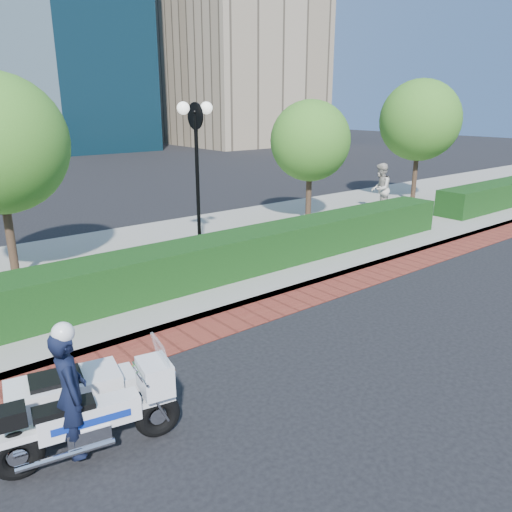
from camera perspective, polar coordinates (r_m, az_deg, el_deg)
ground at (r=9.74m, az=5.48°, el=-9.39°), size 120.00×120.00×0.00m
brick_strip at (r=10.75m, az=-0.13°, el=-6.61°), size 60.00×1.00×0.01m
sidewalk at (r=14.29m, az=-11.49°, el=-0.56°), size 60.00×8.00×0.15m
hedge_main at (r=12.13m, az=-6.35°, el=-0.67°), size 18.00×1.20×1.00m
hedge_far at (r=24.50m, az=27.18°, el=6.61°), size 10.00×1.20×1.00m
lamppost at (r=13.51m, az=-6.79°, el=11.17°), size 1.02×0.70×4.21m
tree_c at (r=17.96m, az=6.23°, el=12.93°), size 2.80×2.80×4.30m
tree_d at (r=22.98m, az=18.22°, el=14.51°), size 3.40×3.40×5.16m
tower_right at (r=56.67m, az=-1.29°, el=26.96°), size 14.00×12.00×28.00m
police_motorcycle at (r=7.11m, az=-19.81°, el=-15.21°), size 2.34×1.88×1.90m
pedestrian at (r=20.05m, az=14.01°, el=7.45°), size 1.20×1.11×1.97m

